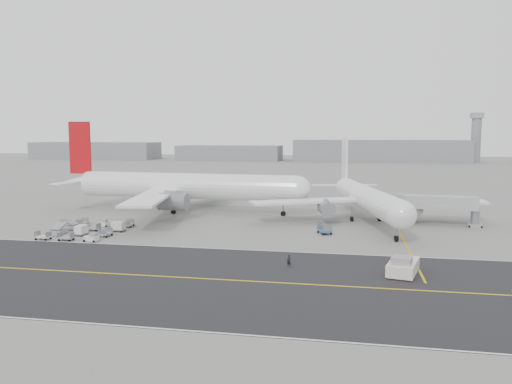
% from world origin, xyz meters
% --- Properties ---
extents(ground, '(700.00, 700.00, 0.00)m').
position_xyz_m(ground, '(0.00, 0.00, 0.00)').
color(ground, gray).
rests_on(ground, ground).
extents(taxiway, '(220.00, 59.00, 0.03)m').
position_xyz_m(taxiway, '(5.02, -17.98, 0.01)').
color(taxiway, '#262628').
rests_on(taxiway, ground).
extents(horizon_buildings, '(520.00, 28.00, 28.00)m').
position_xyz_m(horizon_buildings, '(30.00, 260.00, 0.00)').
color(horizon_buildings, gray).
rests_on(horizon_buildings, ground).
extents(control_tower, '(7.00, 7.00, 31.25)m').
position_xyz_m(control_tower, '(100.00, 265.00, 16.25)').
color(control_tower, gray).
rests_on(control_tower, ground).
extents(airliner_a, '(59.21, 58.39, 20.42)m').
position_xyz_m(airliner_a, '(-16.29, 32.04, 5.88)').
color(airliner_a, white).
rests_on(airliner_a, ground).
extents(airliner_b, '(46.19, 47.22, 16.53)m').
position_xyz_m(airliner_b, '(24.39, 26.79, 4.77)').
color(airliner_b, white).
rests_on(airliner_b, ground).
extents(pushback_tug, '(4.71, 8.86, 2.50)m').
position_xyz_m(pushback_tug, '(27.73, -11.52, 1.03)').
color(pushback_tug, silver).
rests_on(pushback_tug, ground).
extents(jet_bridge, '(15.80, 4.35, 5.91)m').
position_xyz_m(jet_bridge, '(37.78, 24.69, 4.12)').
color(jet_bridge, gray).
rests_on(jet_bridge, ground).
extents(gse_cluster, '(16.60, 20.25, 1.85)m').
position_xyz_m(gse_cluster, '(-24.45, 5.52, 0.00)').
color(gse_cluster, '#9E9EA3').
rests_on(gse_cluster, ground).
extents(stray_dolly, '(2.80, 3.30, 1.74)m').
position_xyz_m(stray_dolly, '(16.87, 12.27, 0.00)').
color(stray_dolly, silver).
rests_on(stray_dolly, ground).
extents(ground_crew_a, '(0.70, 0.59, 1.64)m').
position_xyz_m(ground_crew_a, '(13.34, -10.73, 0.82)').
color(ground_crew_a, black).
rests_on(ground_crew_a, ground).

